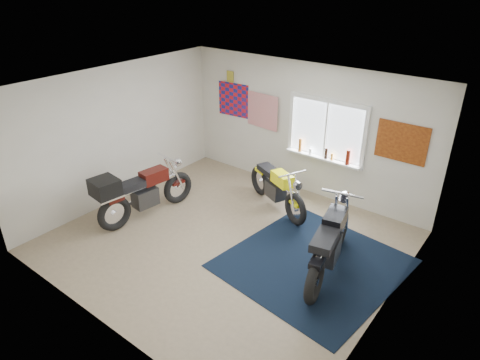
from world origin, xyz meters
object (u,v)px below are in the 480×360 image
Objects in this scene: navy_rug at (313,263)px; black_chrome_bike at (329,244)px; yellow_triumph at (277,188)px; maroon_tourer at (139,193)px.

navy_rug is 1.20× the size of black_chrome_bike.
yellow_triumph reaches higher than navy_rug.
black_chrome_bike reaches higher than maroon_tourer.
maroon_tourer is at bearing -166.89° from navy_rug.
navy_rug is at bearing -13.18° from yellow_triumph.
maroon_tourer is (-1.81, -1.91, 0.12)m from yellow_triumph.
navy_rug is 0.55m from black_chrome_bike.
yellow_triumph is at bearing 142.11° from navy_rug.
maroon_tourer is at bearing 90.09° from black_chrome_bike.
navy_rug is 1.24× the size of maroon_tourer.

